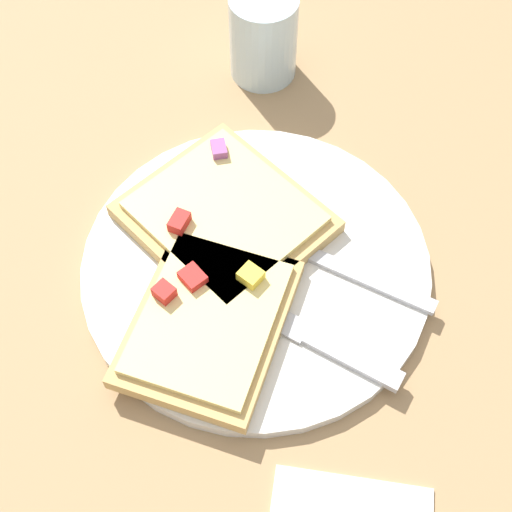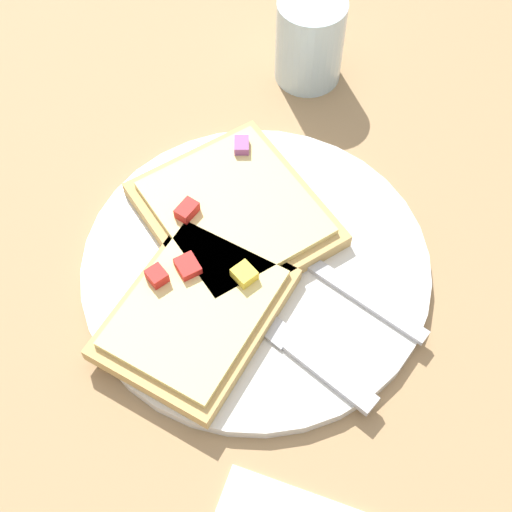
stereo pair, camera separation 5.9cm
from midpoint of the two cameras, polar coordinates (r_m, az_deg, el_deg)
The scene contains 8 objects.
ground_plane at distance 0.61m, azimuth -2.77°, elevation -1.31°, with size 4.00×4.00×0.00m, color #9E7A51.
plate at distance 0.60m, azimuth -2.79°, elevation -1.02°, with size 0.29×0.29×0.01m.
fork at distance 0.60m, azimuth 0.25°, elevation 0.57°, with size 0.22×0.09×0.01m.
knife at distance 0.57m, azimuth 0.27°, elevation -6.12°, with size 0.21×0.10×0.01m.
pizza_slice_main at distance 0.61m, azimuth -5.27°, elevation 2.96°, with size 0.21×0.20×0.03m.
pizza_slice_corner at distance 0.56m, azimuth -6.81°, elevation -5.40°, with size 0.14×0.17×0.03m.
crumb_scatter at distance 0.59m, azimuth -2.56°, elevation -0.78°, with size 0.02×0.03×0.01m.
drinking_glass at distance 0.73m, azimuth -1.82°, elevation 17.00°, with size 0.07×0.07×0.09m.
Camera 1 is at (-0.05, 0.31, 0.53)m, focal length 50.00 mm.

